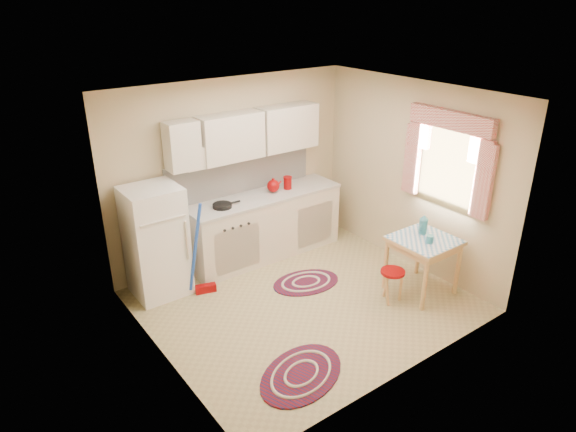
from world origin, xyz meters
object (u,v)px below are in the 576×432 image
object	(u,v)px
stool	(391,286)
fridge	(156,242)
table	(422,265)
base_cabinets	(265,226)

from	to	relation	value
stool	fridge	bearing A→B (deg)	139.37
fridge	table	bearing A→B (deg)	-35.88
stool	base_cabinets	bearing A→B (deg)	106.22
fridge	table	distance (m)	3.29
base_cabinets	stool	size ratio (longest dim) A/B	5.36
base_cabinets	stool	world-z (taller)	base_cabinets
fridge	stool	size ratio (longest dim) A/B	3.33
table	stool	xyz separation A→B (m)	(-0.47, 0.05, -0.15)
fridge	table	xyz separation A→B (m)	(2.65, -1.92, -0.34)
fridge	table	size ratio (longest dim) A/B	1.94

